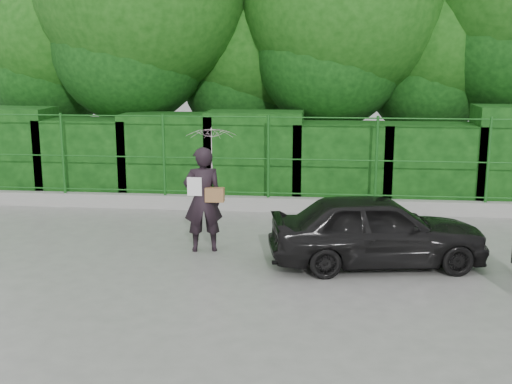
# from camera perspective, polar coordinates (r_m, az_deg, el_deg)

# --- Properties ---
(ground) EXTENTS (80.00, 80.00, 0.00)m
(ground) POSITION_cam_1_polar(r_m,az_deg,el_deg) (9.83, -3.54, -7.81)
(ground) COLOR gray
(kerb) EXTENTS (14.00, 0.25, 0.30)m
(kerb) POSITION_cam_1_polar(r_m,az_deg,el_deg) (14.07, -0.54, -1.04)
(kerb) COLOR #9E9E99
(kerb) RESTS_ON ground
(fence) EXTENTS (14.13, 0.06, 1.80)m
(fence) POSITION_cam_1_polar(r_m,az_deg,el_deg) (13.84, 0.37, 3.17)
(fence) COLOR #185619
(fence) RESTS_ON kerb
(hedge) EXTENTS (14.20, 1.20, 2.26)m
(hedge) POSITION_cam_1_polar(r_m,az_deg,el_deg) (14.88, -0.01, 3.05)
(hedge) COLOR black
(hedge) RESTS_ON ground
(trees) EXTENTS (17.10, 6.15, 8.08)m
(trees) POSITION_cam_1_polar(r_m,az_deg,el_deg) (16.90, 4.74, 16.36)
(trees) COLOR black
(trees) RESTS_ON ground
(woman) EXTENTS (0.95, 0.86, 2.16)m
(woman) POSITION_cam_1_polar(r_m,az_deg,el_deg) (10.96, -4.35, 1.58)
(woman) COLOR black
(woman) RESTS_ON ground
(car) EXTENTS (3.64, 1.94, 1.18)m
(car) POSITION_cam_1_polar(r_m,az_deg,el_deg) (10.51, 10.70, -3.31)
(car) COLOR black
(car) RESTS_ON ground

